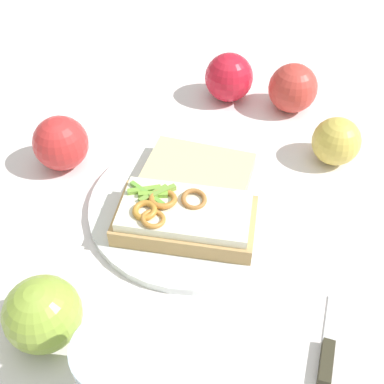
{
  "coord_description": "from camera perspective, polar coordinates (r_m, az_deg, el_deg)",
  "views": [
    {
      "loc": [
        -0.45,
        -0.09,
        0.49
      ],
      "look_at": [
        0.0,
        0.0,
        0.03
      ],
      "focal_mm": 45.07,
      "sensor_mm": 36.0,
      "label": 1
    }
  ],
  "objects": [
    {
      "name": "knife",
      "position": [
        0.57,
        15.74,
        -17.6
      ],
      "size": [
        0.11,
        0.03,
        0.01
      ],
      "rotation": [
        0.0,
        0.0,
        6.17
      ],
      "color": "silver",
      "rests_on": "ground_plane"
    },
    {
      "name": "bread_slice_side",
      "position": [
        0.69,
        0.65,
        2.25
      ],
      "size": [
        0.11,
        0.16,
        0.03
      ],
      "primitive_type": "cube",
      "rotation": [
        0.0,
        0.0,
        1.47
      ],
      "color": "beige",
      "rests_on": "plate"
    },
    {
      "name": "sandwich",
      "position": [
        0.62,
        -0.9,
        -2.97
      ],
      "size": [
        0.1,
        0.18,
        0.05
      ],
      "rotation": [
        0.0,
        0.0,
        1.59
      ],
      "color": "tan",
      "rests_on": "plate"
    },
    {
      "name": "plate",
      "position": [
        0.67,
        0.0,
        -1.56
      ],
      "size": [
        0.29,
        0.29,
        0.01
      ],
      "primitive_type": "cylinder",
      "color": "white",
      "rests_on": "ground_plane"
    },
    {
      "name": "apple_0",
      "position": [
        0.85,
        11.84,
        11.93
      ],
      "size": [
        0.09,
        0.09,
        0.08
      ],
      "primitive_type": "sphere",
      "rotation": [
        0.0,
        0.0,
        4.82
      ],
      "color": "#C73C34",
      "rests_on": "ground_plane"
    },
    {
      "name": "drinking_glass",
      "position": [
        0.49,
        -8.7,
        -20.66
      ],
      "size": [
        0.07,
        0.07,
        0.11
      ],
      "primitive_type": "cylinder",
      "color": "silver",
      "rests_on": "ground_plane"
    },
    {
      "name": "apple_1",
      "position": [
        0.74,
        -15.27,
        5.59
      ],
      "size": [
        0.12,
        0.12,
        0.08
      ],
      "primitive_type": "sphere",
      "rotation": [
        0.0,
        0.0,
        0.76
      ],
      "color": "red",
      "rests_on": "ground_plane"
    },
    {
      "name": "apple_2",
      "position": [
        0.75,
        16.7,
        5.77
      ],
      "size": [
        0.08,
        0.08,
        0.07
      ],
      "primitive_type": "sphere",
      "rotation": [
        0.0,
        0.0,
        0.18
      ],
      "color": "gold",
      "rests_on": "ground_plane"
    },
    {
      "name": "ground_plane",
      "position": [
        0.67,
        0.0,
        -1.9
      ],
      "size": [
        2.0,
        2.0,
        0.0
      ],
      "primitive_type": "plane",
      "color": "silver",
      "rests_on": "ground"
    },
    {
      "name": "apple_3",
      "position": [
        0.86,
        4.39,
        13.36
      ],
      "size": [
        0.1,
        0.1,
        0.08
      ],
      "primitive_type": "sphere",
      "rotation": [
        0.0,
        0.0,
        4.49
      ],
      "color": "red",
      "rests_on": "ground_plane"
    },
    {
      "name": "apple_4",
      "position": [
        0.55,
        -17.25,
        -13.61
      ],
      "size": [
        0.12,
        0.12,
        0.08
      ],
      "primitive_type": "sphere",
      "rotation": [
        0.0,
        0.0,
        2.42
      ],
      "color": "#90AD3C",
      "rests_on": "ground_plane"
    }
  ]
}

